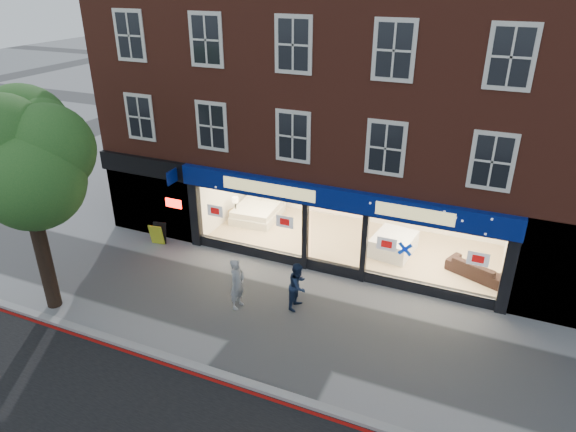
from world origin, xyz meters
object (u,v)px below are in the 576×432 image
Objects in this scene: a_board at (158,234)px; pedestrian_grey at (237,284)px; pedestrian_blue at (298,286)px; sofa at (476,269)px; mattress_stack at (394,244)px; display_bed at (258,210)px.

pedestrian_grey reaches higher than a_board.
a_board is at bearing 79.57° from pedestrian_blue.
pedestrian_grey is (4.79, -2.42, 0.42)m from a_board.
pedestrian_blue is (-4.98, -3.95, 0.39)m from sofa.
pedestrian_blue reaches higher than sofa.
display_bed is at bearing 173.68° from mattress_stack.
mattress_stack is (5.93, -0.66, 0.01)m from display_bed.
pedestrian_blue is (6.52, -1.68, 0.35)m from a_board.
a_board is at bearing -130.96° from display_bed.
pedestrian_blue is at bearing 61.45° from sofa.
pedestrian_blue reaches higher than a_board.
display_bed is 2.62× the size of a_board.
display_bed reaches higher than a_board.
display_bed is at bearing 41.62° from pedestrian_blue.
sofa is (8.91, -1.16, -0.05)m from display_bed.
pedestrian_blue is at bearing -114.13° from mattress_stack.
display_bed is at bearing 15.60° from sofa.
a_board reaches higher than sofa.
sofa is 1.27× the size of pedestrian_blue.
a_board is at bearing 68.94° from pedestrian_grey.
pedestrian_grey is 1.09× the size of pedestrian_blue.
display_bed is 1.44× the size of pedestrian_blue.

